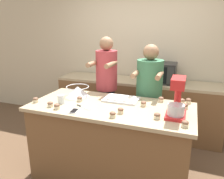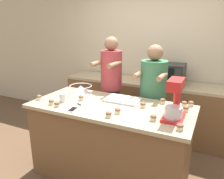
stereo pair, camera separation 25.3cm
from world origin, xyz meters
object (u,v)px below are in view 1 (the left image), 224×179
microwave_oven (161,73)px  cupcake_6 (157,116)px  baking_tray (121,99)px  cupcake_9 (188,101)px  cupcake_1 (143,104)px  cupcake_0 (36,100)px  cupcake_2 (161,99)px  cupcake_12 (185,106)px  cupcake_8 (113,114)px  stand_mixer (177,100)px  knife (82,107)px  person_left (107,92)px  cupcake_3 (121,111)px  cupcake_11 (79,99)px  cupcake_4 (182,101)px  mixing_bowl (78,91)px  cupcake_5 (185,124)px  cupcake_7 (57,106)px  person_right (149,100)px  cell_phone (74,111)px  drinking_glass (61,99)px  cupcake_10 (50,104)px

microwave_oven → cupcake_6: (0.19, -1.53, -0.12)m
baking_tray → cupcake_9: bearing=12.1°
cupcake_1 → cupcake_9: (0.48, 0.28, 0.00)m
microwave_oven → cupcake_0: size_ratio=7.58×
cupcake_2 → cupcake_12: (0.29, -0.14, 0.00)m
cupcake_8 → cupcake_9: same height
stand_mixer → knife: bearing=-174.7°
person_left → cupcake_12: (1.12, -0.46, 0.08)m
baking_tray → cupcake_3: (0.12, -0.40, 0.01)m
baking_tray → cupcake_11: (-0.47, -0.21, 0.01)m
cupcake_2 → cupcake_4: size_ratio=1.00×
mixing_bowl → cupcake_5: mixing_bowl is taller
mixing_bowl → cupcake_7: bearing=-88.9°
person_right → cupcake_7: bearing=-131.5°
cell_phone → cupcake_11: cupcake_11 is taller
drinking_glass → cupcake_5: bearing=-6.4°
stand_mixer → cupcake_10: stand_mixer is taller
cupcake_4 → cupcake_5: size_ratio=1.00×
cell_phone → cupcake_4: (1.08, 0.65, 0.03)m
microwave_oven → cupcake_1: 1.24m
cell_phone → drinking_glass: 0.33m
mixing_bowl → cupcake_1: bearing=-5.5°
cupcake_3 → cupcake_5: size_ratio=1.00×
microwave_oven → cupcake_3: size_ratio=7.58×
cell_phone → cupcake_1: 0.79m
stand_mixer → cupcake_9: (0.11, 0.45, -0.15)m
baking_tray → cupcake_0: size_ratio=6.57×
cupcake_0 → person_left: bearing=55.7°
person_right → cupcake_1: size_ratio=24.92×
cupcake_4 → cupcake_11: size_ratio=1.00×
cupcake_1 → cupcake_11: same height
microwave_oven → cupcake_12: size_ratio=7.58×
baking_tray → cupcake_8: cupcake_8 is taller
cupcake_7 → cell_phone: bearing=0.1°
baking_tray → person_left: bearing=130.1°
microwave_oven → cupcake_7: microwave_oven is taller
cupcake_12 → cupcake_5: bearing=-88.0°
person_right → cupcake_8: person_right is taller
person_left → microwave_oven: 0.99m
person_left → baking_tray: bearing=-49.9°
knife → cupcake_0: size_ratio=3.18×
person_left → knife: 0.81m
cupcake_11 → cupcake_6: bearing=-11.6°
cupcake_10 → cupcake_2: bearing=27.6°
cupcake_6 → person_left: bearing=135.9°
person_left → drinking_glass: (-0.28, -0.78, 0.10)m
baking_tray → cupcake_11: bearing=-155.6°
cupcake_5 → person_left: bearing=140.5°
cell_phone → cupcake_3: 0.50m
microwave_oven → cupcake_11: microwave_oven is taller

